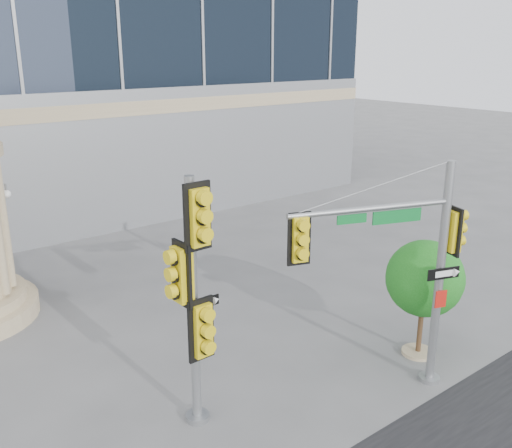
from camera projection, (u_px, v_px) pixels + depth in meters
ground at (322, 383)px, 13.60m from camera, size 120.00×120.00×0.00m
main_signal_pole at (405, 255)px, 12.44m from camera, size 3.99×1.72×5.36m
secondary_signal_pole at (194, 287)px, 11.22m from camera, size 0.92×0.69×5.37m
street_tree at (425, 281)px, 14.33m from camera, size 1.99×1.95×3.11m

